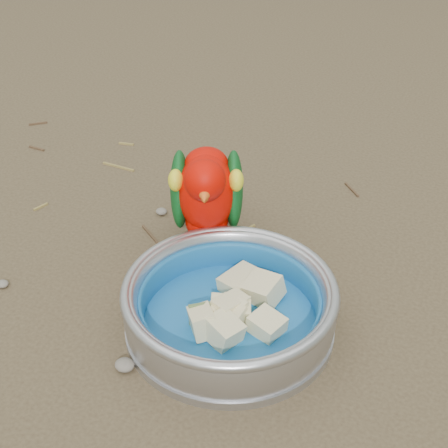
% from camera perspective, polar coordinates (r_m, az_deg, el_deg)
% --- Properties ---
extents(ground, '(60.00, 60.00, 0.00)m').
position_cam_1_polar(ground, '(0.75, -9.33, -11.52)').
color(ground, '#4C3E2A').
extents(food_bowl, '(0.23, 0.23, 0.02)m').
position_cam_1_polar(food_bowl, '(0.77, 0.47, -8.28)').
color(food_bowl, '#B2B2BA').
rests_on(food_bowl, ground).
extents(bowl_wall, '(0.23, 0.23, 0.04)m').
position_cam_1_polar(bowl_wall, '(0.75, 0.48, -6.60)').
color(bowl_wall, '#B2B2BA').
rests_on(bowl_wall, food_bowl).
extents(fruit_wedges, '(0.14, 0.14, 0.03)m').
position_cam_1_polar(fruit_wedges, '(0.75, 0.48, -7.00)').
color(fruit_wedges, beige).
rests_on(fruit_wedges, food_bowl).
extents(lory_parrot, '(0.15, 0.21, 0.15)m').
position_cam_1_polar(lory_parrot, '(0.84, -1.46, 1.88)').
color(lory_parrot, '#C90900').
rests_on(lory_parrot, ground).
extents(ground_debris, '(0.90, 0.80, 0.01)m').
position_cam_1_polar(ground_debris, '(0.76, -9.95, -10.26)').
color(ground_debris, olive).
rests_on(ground_debris, ground).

